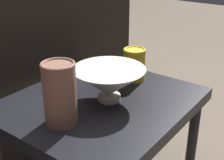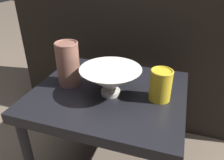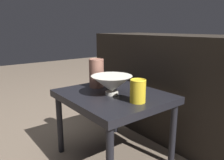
{
  "view_description": "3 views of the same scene",
  "coord_description": "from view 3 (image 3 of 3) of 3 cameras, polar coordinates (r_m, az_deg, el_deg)",
  "views": [
    {
      "loc": [
        -0.69,
        -0.56,
        0.87
      ],
      "look_at": [
        0.04,
        -0.02,
        0.47
      ],
      "focal_mm": 50.0,
      "sensor_mm": 36.0,
      "label": 1
    },
    {
      "loc": [
        0.24,
        -0.7,
        0.86
      ],
      "look_at": [
        0.02,
        -0.01,
        0.46
      ],
      "focal_mm": 35.0,
      "sensor_mm": 36.0,
      "label": 2
    },
    {
      "loc": [
        0.94,
        -0.74,
        0.77
      ],
      "look_at": [
        0.01,
        -0.02,
        0.49
      ],
      "focal_mm": 35.0,
      "sensor_mm": 36.0,
      "label": 3
    }
  ],
  "objects": [
    {
      "name": "vase_textured_left",
      "position": [
        1.36,
        -4.19,
        1.9
      ],
      "size": [
        0.09,
        0.09,
        0.18
      ],
      "color": "brown",
      "rests_on": "table"
    },
    {
      "name": "ground_plane",
      "position": [
        1.42,
        0.37,
        -19.47
      ],
      "size": [
        8.0,
        8.0,
        0.0
      ],
      "primitive_type": "plane",
      "color": "#6B5B4C"
    },
    {
      "name": "bowl",
      "position": [
        1.21,
        -0.07,
        -1.02
      ],
      "size": [
        0.23,
        0.23,
        0.11
      ],
      "color": "silver",
      "rests_on": "table"
    },
    {
      "name": "table",
      "position": [
        1.26,
        0.39,
        -5.53
      ],
      "size": [
        0.59,
        0.52,
        0.41
      ],
      "color": "black",
      "rests_on": "ground_plane"
    },
    {
      "name": "couch_backdrop",
      "position": [
        1.68,
        16.37,
        -1.26
      ],
      "size": [
        1.34,
        0.5,
        0.73
      ],
      "color": "black",
      "rests_on": "ground_plane"
    },
    {
      "name": "vase_colorful_right",
      "position": [
        1.09,
        6.8,
        -2.74
      ],
      "size": [
        0.08,
        0.08,
        0.12
      ],
      "color": "gold",
      "rests_on": "table"
    }
  ]
}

